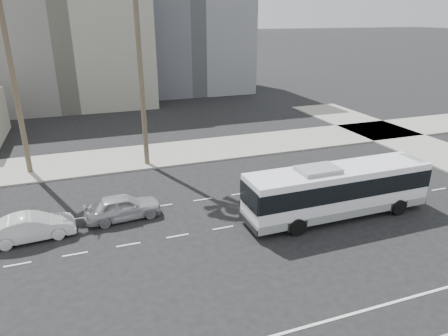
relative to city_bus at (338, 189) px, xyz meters
name	(u,v)px	position (x,y,z in m)	size (l,w,h in m)	color
ground	(265,220)	(-4.79, 0.93, -1.95)	(700.00, 700.00, 0.00)	black
sidewalk_north	(199,150)	(-4.79, 16.43, -1.87)	(120.00, 7.00, 0.15)	gray
midrise_beige_west	(63,42)	(-16.79, 45.93, 7.05)	(24.00, 18.00, 18.00)	slate
midrise_gray_center	(182,14)	(3.21, 52.93, 11.05)	(20.00, 20.00, 26.00)	slate
city_bus	(338,189)	(0.00, 0.00, 0.00)	(12.93, 3.17, 3.71)	white
car_a	(123,207)	(-13.63, 4.45, -1.10)	(5.00, 2.01, 1.70)	#A8A8AD
car_b	(32,227)	(-19.13, 3.58, -1.14)	(4.90, 1.71, 1.61)	white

